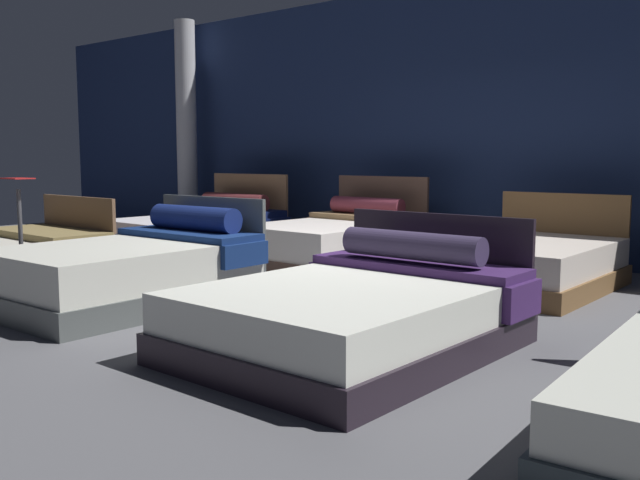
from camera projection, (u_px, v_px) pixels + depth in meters
The scene contains 10 objects.
ground_plane at pixel (334, 298), 6.33m from camera, with size 18.00×18.00×0.02m, color #5B5B60.
showroom_back_wall at pixel (491, 119), 8.58m from camera, with size 18.00×0.06×3.50m, color navy.
bed_0 at pixel (1, 256), 7.52m from camera, with size 1.79×2.13×0.82m.
bed_1 at pixel (130, 271), 6.03m from camera, with size 1.55×2.11×0.89m.
bed_2 at pixel (357, 313), 4.56m from camera, with size 1.74×2.20×0.85m.
bed_4 at pixel (201, 230), 9.69m from camera, with size 1.80×2.21×1.03m.
bed_5 at pixel (335, 241), 8.27m from camera, with size 1.61×2.11×1.03m.
bed_6 at pixel (526, 264), 6.74m from camera, with size 1.48×1.97×0.89m.
price_sign at pixel (21, 249), 6.43m from camera, with size 0.28×0.24×1.08m.
support_pillar at pixel (187, 129), 11.50m from camera, with size 0.33×0.33×3.50m, color silver.
Camera 1 is at (3.79, -4.94, 1.26)m, focal length 38.91 mm.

